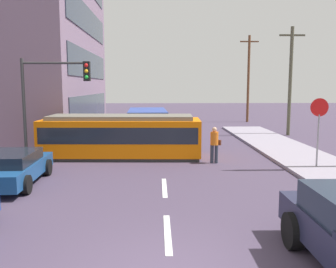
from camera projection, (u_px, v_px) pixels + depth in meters
The scene contains 15 objects.
ground_plane at pixel (163, 164), 16.72m from camera, with size 120.00×120.00×0.00m, color #45384D.
lane_stripe_1 at pixel (168, 233), 8.79m from camera, with size 0.16×2.40×0.01m, color silver.
lane_stripe_2 at pixel (164, 187), 12.75m from camera, with size 0.16×2.40×0.01m, color silver.
lane_stripe_3 at pixel (161, 139), 24.22m from camera, with size 0.16×2.40×0.01m, color silver.
lane_stripe_4 at pixel (160, 129), 30.17m from camera, with size 0.16×2.40×0.01m, color silver.
streetcar_tram at pixel (121, 136), 18.08m from camera, with size 7.82×2.80×2.10m.
city_bus at pixel (147, 122), 24.84m from camera, with size 2.71×5.72×1.93m.
pedestrian_crossing at pixel (214, 143), 16.70m from camera, with size 0.51×0.36×1.67m.
parked_sedan_mid at pixel (11, 167), 13.08m from camera, with size 2.19×4.36×1.19m.
parked_sedan_far at pixel (73, 135), 21.97m from camera, with size 2.03×4.52×1.19m.
parked_sedan_furthest at pixel (97, 123), 28.64m from camera, with size 2.13×4.40×1.19m.
stop_sign at pixel (319, 118), 15.28m from camera, with size 0.76×0.07×2.88m.
traffic_light_mast at pixel (51, 91), 15.81m from camera, with size 2.97×0.33×4.70m.
utility_pole_mid at pixel (290, 79), 25.87m from camera, with size 1.80×0.24×7.64m.
utility_pole_far at pixel (248, 77), 35.70m from camera, with size 1.80×0.24×8.39m.
Camera 1 is at (-0.23, -6.40, 3.52)m, focal length 39.07 mm.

